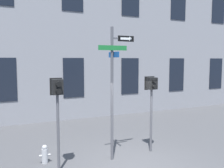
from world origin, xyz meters
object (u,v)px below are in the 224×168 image
pedestrian_signal_right (152,93)px  fire_hydrant (45,154)px  pedestrian_signal_left (58,99)px  street_sign_pole (114,83)px

pedestrian_signal_right → fire_hydrant: size_ratio=4.52×
pedestrian_signal_left → street_sign_pole: bearing=5.2°
street_sign_pole → pedestrian_signal_right: size_ratio=1.60×
street_sign_pole → pedestrian_signal_left: (-1.82, -0.17, -0.37)m
pedestrian_signal_left → pedestrian_signal_right: bearing=4.6°
pedestrian_signal_left → pedestrian_signal_right: 3.32m
street_sign_pole → pedestrian_signal_right: (1.49, 0.10, -0.40)m
pedestrian_signal_right → fire_hydrant: 4.05m
street_sign_pole → fire_hydrant: street_sign_pole is taller
pedestrian_signal_left → pedestrian_signal_right: (3.31, 0.27, -0.03)m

